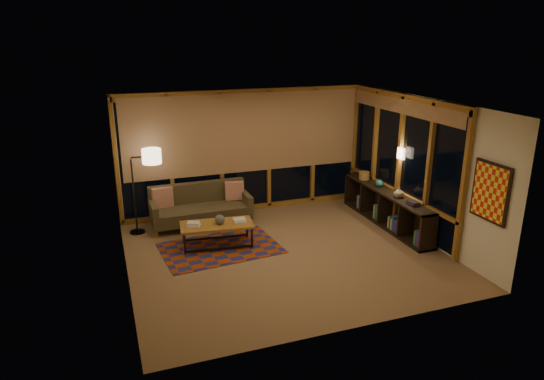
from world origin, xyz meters
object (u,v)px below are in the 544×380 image
object	(u,v)px
floor_lamp	(134,192)
bookshelf	(386,208)
coffee_table	(217,235)
sofa	(201,206)

from	to	relation	value
floor_lamp	bookshelf	bearing A→B (deg)	-12.11
floor_lamp	bookshelf	xyz separation A→B (m)	(4.93, -1.29, -0.49)
coffee_table	floor_lamp	bearing A→B (deg)	146.03
sofa	bookshelf	world-z (taller)	sofa
coffee_table	floor_lamp	xyz separation A→B (m)	(-1.36, 1.17, 0.63)
sofa	bookshelf	size ratio (longest dim) A/B	0.70
sofa	floor_lamp	size ratio (longest dim) A/B	1.19
floor_lamp	coffee_table	bearing A→B (deg)	-38.14
sofa	coffee_table	world-z (taller)	sofa
sofa	bookshelf	bearing A→B (deg)	-19.60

